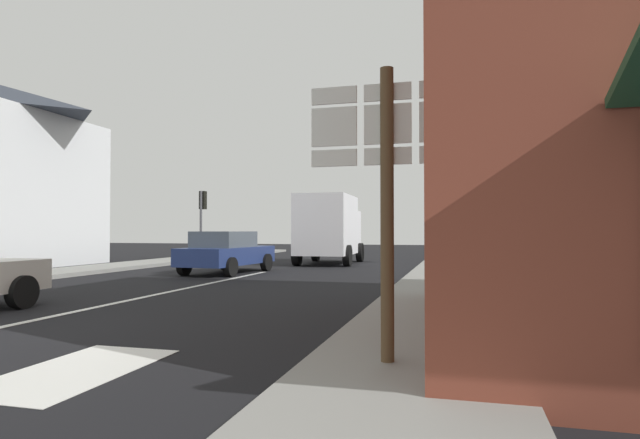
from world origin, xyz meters
The scene contains 10 objects.
ground_plane centered at (0.00, 10.00, 0.00)m, with size 80.00×80.00×0.00m, color black.
sidewalk_right centered at (6.34, 8.00, 0.07)m, with size 2.21×44.00×0.14m, color gray.
sidewalk_left centered at (-6.34, 8.00, 0.07)m, with size 2.21×44.00×0.14m, color gray.
lane_centre_stripe centered at (0.00, 6.00, 0.01)m, with size 0.16×12.00×0.01m, color silver.
lane_turn_arrow centered at (2.88, -1.00, 0.01)m, with size 1.20×2.20×0.01m, color silver.
sedan_far centered at (-1.10, 11.21, 0.76)m, with size 2.22×4.32×1.47m.
delivery_truck centered at (1.14, 17.19, 1.65)m, with size 2.61×5.06×3.05m.
route_sign_post centered at (6.11, -0.27, 2.00)m, with size 1.66×0.14×3.20m.
traffic_light_far_left centered at (-5.54, 17.88, 2.57)m, with size 0.30×0.49×3.47m.
traffic_light_far_right centered at (5.54, 18.15, 2.38)m, with size 0.30×0.49×3.22m.
Camera 1 is at (6.84, -5.73, 1.49)m, focal length 29.40 mm.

